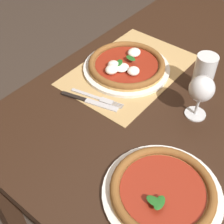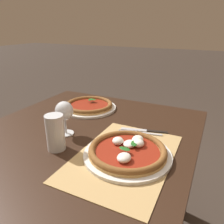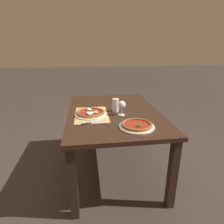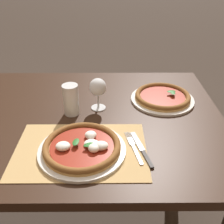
{
  "view_description": "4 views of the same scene",
  "coord_description": "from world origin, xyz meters",
  "px_view_note": "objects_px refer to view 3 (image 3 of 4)",
  "views": [
    {
      "loc": [
        0.87,
        0.31,
        1.48
      ],
      "look_at": [
        0.32,
        -0.13,
        0.78
      ],
      "focal_mm": 50.0,
      "sensor_mm": 36.0,
      "label": 1
    },
    {
      "loc": [
        -0.57,
        -0.51,
        1.2
      ],
      "look_at": [
        0.32,
        -0.07,
        0.8
      ],
      "focal_mm": 35.0,
      "sensor_mm": 36.0,
      "label": 2
    },
    {
      "loc": [
        1.93,
        -0.29,
        1.42
      ],
      "look_at": [
        0.27,
        -0.06,
        0.83
      ],
      "focal_mm": 30.0,
      "sensor_mm": 36.0,
      "label": 3
    },
    {
      "loc": [
        0.19,
        -1.02,
        1.39
      ],
      "look_at": [
        0.2,
        -0.11,
        0.83
      ],
      "focal_mm": 42.0,
      "sensor_mm": 36.0,
      "label": 4
    }
  ],
  "objects_px": {
    "pizza_far": "(137,125)",
    "knife": "(92,123)",
    "wine_glass": "(122,105)",
    "pint_glass": "(116,106)",
    "fork": "(93,121)",
    "pizza_near": "(91,113)"
  },
  "relations": [
    {
      "from": "wine_glass",
      "to": "fork",
      "type": "relative_size",
      "value": 0.78
    },
    {
      "from": "pizza_far",
      "to": "knife",
      "type": "relative_size",
      "value": 1.49
    },
    {
      "from": "pizza_near",
      "to": "fork",
      "type": "xyz_separation_m",
      "value": [
        0.19,
        0.02,
        -0.02
      ]
    },
    {
      "from": "pizza_near",
      "to": "knife",
      "type": "xyz_separation_m",
      "value": [
        0.22,
        0.01,
        -0.02
      ]
    },
    {
      "from": "pizza_far",
      "to": "pint_glass",
      "type": "relative_size",
      "value": 2.19
    },
    {
      "from": "wine_glass",
      "to": "pint_glass",
      "type": "relative_size",
      "value": 1.07
    },
    {
      "from": "pint_glass",
      "to": "knife",
      "type": "distance_m",
      "value": 0.4
    },
    {
      "from": "pizza_near",
      "to": "knife",
      "type": "bearing_deg",
      "value": 2.53
    },
    {
      "from": "pizza_far",
      "to": "wine_glass",
      "type": "height_order",
      "value": "wine_glass"
    },
    {
      "from": "pint_glass",
      "to": "pizza_far",
      "type": "bearing_deg",
      "value": 15.35
    },
    {
      "from": "pizza_far",
      "to": "wine_glass",
      "type": "xyz_separation_m",
      "value": [
        -0.32,
        -0.08,
        0.09
      ]
    },
    {
      "from": "pizza_near",
      "to": "pint_glass",
      "type": "height_order",
      "value": "pint_glass"
    },
    {
      "from": "pizza_far",
      "to": "pint_glass",
      "type": "distance_m",
      "value": 0.46
    },
    {
      "from": "pizza_near",
      "to": "pizza_far",
      "type": "distance_m",
      "value": 0.54
    },
    {
      "from": "pizza_far",
      "to": "wine_glass",
      "type": "relative_size",
      "value": 2.05
    },
    {
      "from": "pizza_near",
      "to": "pint_glass",
      "type": "distance_m",
      "value": 0.29
    },
    {
      "from": "pizza_far",
      "to": "fork",
      "type": "distance_m",
      "value": 0.41
    },
    {
      "from": "wine_glass",
      "to": "fork",
      "type": "height_order",
      "value": "wine_glass"
    },
    {
      "from": "pizza_far",
      "to": "knife",
      "type": "bearing_deg",
      "value": -110.56
    },
    {
      "from": "pizza_near",
      "to": "pizza_far",
      "type": "relative_size",
      "value": 1.04
    },
    {
      "from": "pizza_near",
      "to": "pizza_far",
      "type": "height_order",
      "value": "pizza_near"
    },
    {
      "from": "pizza_far",
      "to": "wine_glass",
      "type": "bearing_deg",
      "value": -166.86
    }
  ]
}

